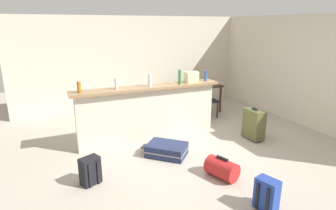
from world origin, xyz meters
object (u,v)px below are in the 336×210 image
dining_chair_near_partition (207,97)px  duffel_bag_red (222,168)px  dining_chair_far_side (189,88)px  bottle_clear (150,80)px  suitcase_flat_navy (167,150)px  backpack_black (90,171)px  grocery_bag (191,77)px  dining_table (198,88)px  bottle_white (116,84)px  bottle_blue (205,76)px  bottle_amber (79,87)px  suitcase_upright_olive (254,124)px  backpack_blue (267,195)px  bottle_green (180,77)px

dining_chair_near_partition → duffel_bag_red: 3.01m
dining_chair_near_partition → dining_chair_far_side: 1.05m
bottle_clear → suitcase_flat_navy: bottle_clear is taller
bottle_clear → backpack_black: 2.06m
grocery_bag → dining_table: size_ratio=0.24×
bottle_white → bottle_blue: bottle_blue is taller
grocery_bag → duffel_bag_red: bearing=-103.3°
bottle_amber → bottle_clear: 1.31m
bottle_white → dining_chair_near_partition: 2.73m
bottle_amber → dining_chair_far_side: bearing=30.8°
duffel_bag_red → dining_chair_near_partition: bearing=63.1°
bottle_clear → suitcase_upright_olive: (1.95, -0.77, -0.92)m
bottle_amber → dining_chair_far_side: bottle_amber is taller
dining_chair_far_side → suitcase_flat_navy: 3.29m
bottle_white → suitcase_upright_olive: bottle_white is taller
bottle_amber → duffel_bag_red: bottle_amber is taller
backpack_blue → duffel_bag_red: size_ratio=0.76×
bottle_white → dining_table: 2.89m
bottle_white → dining_chair_near_partition: (2.49, 0.84, -0.71)m
backpack_black → duffel_bag_red: backpack_black is taller
bottle_green → dining_chair_near_partition: bottle_green is taller
backpack_blue → duffel_bag_red: 0.87m
dining_chair_far_side → suitcase_upright_olive: (0.05, -2.72, -0.19)m
dining_table → grocery_bag: bearing=-125.2°
bottle_blue → dining_chair_near_partition: 1.24m
bottle_green → bottle_blue: size_ratio=1.39×
bottle_green → backpack_black: 2.51m
bottle_amber → bottle_blue: bearing=0.8°
dining_table → dining_chair_far_side: 0.58m
bottle_white → backpack_blue: (1.23, -2.69, -1.02)m
bottle_amber → dining_table: bearing=22.9°
bottle_clear → duffel_bag_red: size_ratio=0.46×
bottle_green → suitcase_flat_navy: size_ratio=0.35×
grocery_bag → bottle_amber: bearing=-179.7°
backpack_blue → bottle_blue: bearing=75.8°
backpack_blue → suitcase_upright_olive: 2.31m
grocery_bag → bottle_blue: bearing=3.9°
dining_chair_near_partition → bottle_amber: bearing=-164.7°
bottle_blue → grocery_bag: bearing=-176.1°
bottle_amber → suitcase_upright_olive: size_ratio=0.30×
suitcase_upright_olive → dining_table: bearing=92.0°
bottle_green → bottle_amber: bearing=177.8°
dining_chair_near_partition → bottle_clear: bearing=-154.1°
dining_chair_far_side → backpack_blue: (-1.31, -4.58, -0.31)m
bottle_clear → dining_table: 2.40m
bottle_amber → suitcase_flat_navy: bottle_amber is taller
bottle_white → grocery_bag: (1.57, -0.01, 0.01)m
dining_chair_far_side → backpack_black: dining_chair_far_side is taller
bottle_clear → bottle_amber: bearing=178.4°
grocery_bag → dining_chair_near_partition: size_ratio=0.28×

